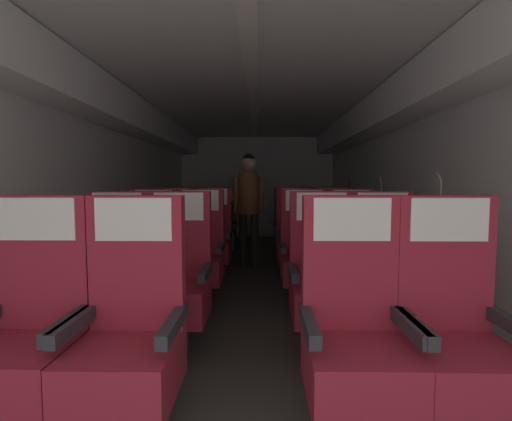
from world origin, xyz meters
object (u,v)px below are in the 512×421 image
object	(u,v)px
seat_a_left_window	(30,337)
seat_a_right_window	(355,339)
seat_b_left_window	(114,282)
seat_d_right_aisle	(332,241)
seat_c_left_aisle	(200,256)
seat_c_right_window	(305,256)
seat_d_left_aisle	(212,241)
seat_c_right_aisle	(352,256)
seat_d_left_window	(176,240)
seat_a_right_aisle	(455,340)
seat_e_left_window	(190,230)
seat_b_right_aisle	(385,283)
seat_b_left_aisle	(177,282)
seat_e_left_aisle	(221,230)
seat_c_left_window	(152,256)
flight_attendant	(249,198)
seat_e_right_aisle	(320,231)
seat_e_right_window	(290,231)
seat_a_left_aisle	(129,339)
seat_b_right_window	(323,283)
seat_d_right_window	(295,240)

from	to	relation	value
seat_a_left_window	seat_a_right_window	xyz separation A→B (m)	(1.47, -0.00, 0.00)
seat_b_left_window	seat_d_right_aisle	xyz separation A→B (m)	(1.91, 1.93, 0.00)
seat_a_left_window	seat_c_left_aisle	xyz separation A→B (m)	(0.46, 1.92, 0.00)
seat_c_right_window	seat_d_left_aisle	distance (m)	1.38
seat_b_left_window	seat_c_right_aisle	bearing A→B (deg)	26.88
seat_d_left_window	seat_a_right_aisle	bearing A→B (deg)	-56.59
seat_e_left_window	seat_d_left_aisle	bearing A→B (deg)	-65.49
seat_c_right_aisle	seat_b_right_aisle	bearing A→B (deg)	-90.43
seat_a_right_aisle	seat_c_right_aisle	size ratio (longest dim) A/B	1.00
seat_b_left_aisle	seat_c_right_window	size ratio (longest dim) A/B	1.00
seat_d_left_aisle	seat_d_right_aisle	world-z (taller)	same
seat_b_right_aisle	seat_d_left_aisle	world-z (taller)	same
seat_e_left_aisle	seat_d_left_aisle	bearing A→B (deg)	-89.68
seat_c_left_aisle	seat_e_left_window	size ratio (longest dim) A/B	1.00
seat_c_left_aisle	seat_d_left_window	distance (m)	1.07
seat_c_right_window	seat_e_left_aisle	distance (m)	2.19
seat_e_left_window	seat_c_left_window	bearing A→B (deg)	-90.10
seat_d_right_aisle	flight_attendant	xyz separation A→B (m)	(-1.04, 0.69, 0.50)
seat_a_right_aisle	seat_e_right_aisle	distance (m)	3.86
seat_e_left_aisle	seat_d_left_window	bearing A→B (deg)	-114.25
seat_e_right_window	seat_c_left_aisle	bearing A→B (deg)	-117.76
seat_b_left_aisle	seat_c_left_window	size ratio (longest dim) A/B	1.00
seat_d_right_aisle	seat_e_left_window	size ratio (longest dim) A/B	1.00
seat_a_left_aisle	flight_attendant	xyz separation A→B (m)	(0.42, 3.59, 0.50)
seat_a_right_window	seat_b_right_aisle	bearing A→B (deg)	64.90
seat_b_right_window	seat_c_left_window	bearing A→B (deg)	147.05
seat_a_right_window	seat_c_left_aisle	xyz separation A→B (m)	(-1.01, 1.92, 0.00)
seat_d_left_window	seat_e_right_window	distance (m)	1.75
seat_e_left_window	seat_e_left_aisle	distance (m)	0.45
seat_a_right_window	seat_d_left_window	distance (m)	3.24
seat_a_left_aisle	seat_e_left_window	xyz separation A→B (m)	(-0.45, 3.88, 0.00)
seat_b_left_window	flight_attendant	world-z (taller)	flight_attendant
seat_a_left_aisle	seat_e_left_window	bearing A→B (deg)	96.68
seat_c_left_window	seat_b_left_window	bearing A→B (deg)	-89.44
seat_b_right_aisle	seat_c_left_aisle	size ratio (longest dim) A/B	1.00
seat_c_left_aisle	seat_e_right_aisle	bearing A→B (deg)	52.99
seat_c_right_window	seat_e_left_window	xyz separation A→B (m)	(-1.46, 1.93, 0.00)
seat_a_left_window	seat_c_left_window	size ratio (longest dim) A/B	1.00
seat_b_right_aisle	seat_b_left_window	bearing A→B (deg)	-179.82
seat_a_left_window	seat_a_right_aisle	world-z (taller)	same
seat_c_left_window	flight_attendant	size ratio (longest dim) A/B	0.71
seat_a_right_window	seat_c_right_window	world-z (taller)	same
seat_a_left_aisle	seat_b_right_aisle	distance (m)	1.76
seat_a_right_aisle	seat_e_right_aisle	world-z (taller)	same
seat_c_left_aisle	seat_d_right_aisle	bearing A→B (deg)	33.47
seat_d_right_window	seat_e_right_aisle	size ratio (longest dim) A/B	1.00
seat_a_left_aisle	seat_d_left_aisle	distance (m)	2.89
seat_c_right_aisle	flight_attendant	world-z (taller)	flight_attendant
seat_d_left_window	seat_e_right_window	size ratio (longest dim) A/B	1.00
seat_e_right_aisle	seat_a_left_aisle	bearing A→B (deg)	-110.62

